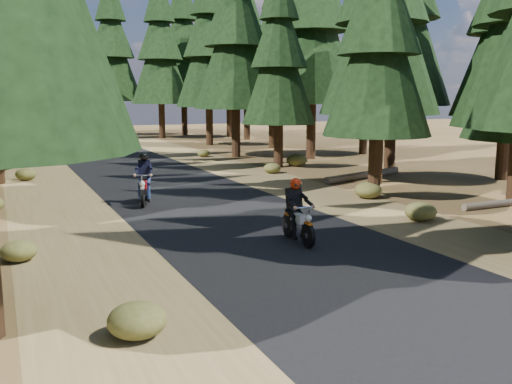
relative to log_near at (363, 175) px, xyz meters
The scene contains 10 objects.
ground 12.23m from the log_near, 134.49° to the right, with size 120.00×120.00×0.00m, color #463319.
road 9.35m from the log_near, 156.50° to the right, with size 6.00×100.00×0.01m, color black.
shoulder_l 13.69m from the log_near, 164.20° to the right, with size 3.20×100.00×0.01m, color brown.
shoulder_r 5.45m from the log_near, 136.82° to the right, with size 3.20×100.00×0.01m, color brown.
pine_forest 16.89m from the log_near, 124.89° to the left, with size 34.59×55.08×16.32m.
log_near is the anchor object (origin of this frame).
log_far 7.43m from the log_near, 85.33° to the right, with size 0.24×0.24×3.80m, color #4C4233.
understory_shrubs 7.46m from the log_near, 167.11° to the right, with size 15.73×29.87×0.66m.
rider_lead 11.90m from the log_near, 132.83° to the right, with size 0.64×1.84×1.62m.
rider_follow 10.62m from the log_near, 168.91° to the right, with size 1.19×2.07×1.77m.
Camera 1 is at (-6.28, -12.35, 3.66)m, focal length 40.00 mm.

